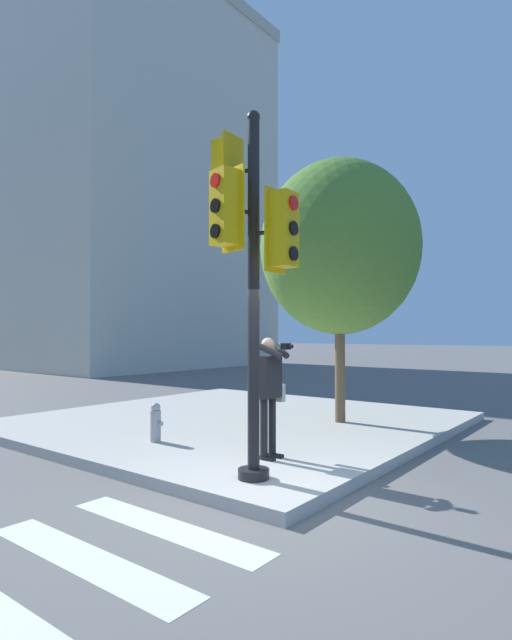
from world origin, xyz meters
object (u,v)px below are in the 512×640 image
Objects in this scene: traffic_signal_pole at (248,241)px; fire_hydrant at (156,422)px; person_photographer at (269,386)px; street_tree at (339,248)px.

traffic_signal_pole reaches higher than fire_hydrant.
person_photographer is at bearing 22.19° from traffic_signal_pole.
traffic_signal_pole is at bearing -157.81° from person_photographer.
traffic_signal_pole is at bearing -166.69° from street_tree.
person_photographer is at bearing -169.71° from street_tree.
street_tree is (3.25, 0.59, 2.52)m from person_photographer.
traffic_signal_pole is 7.18× the size of fire_hydrant.
person_photographer is 2.26m from fire_hydrant.
street_tree is (4.28, 1.01, 0.61)m from traffic_signal_pole.
traffic_signal_pole is at bearing -106.61° from fire_hydrant.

